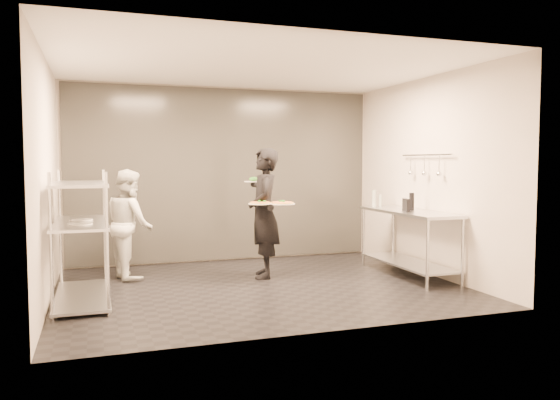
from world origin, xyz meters
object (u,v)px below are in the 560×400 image
object	(u,v)px
bottle_dark	(412,201)
pizza_plate_far	(282,203)
salad_plate	(254,180)
bottle_green	(374,198)
pizza_plate_near	(260,203)
prep_counter	(409,231)
chef	(130,224)
pos_monitor	(406,205)
bottle_clear	(380,200)
pass_rack	(81,234)
waiter	(264,213)

from	to	relation	value
bottle_dark	pizza_plate_far	bearing A→B (deg)	172.78
salad_plate	bottle_green	world-z (taller)	salad_plate
pizza_plate_near	bottle_green	world-z (taller)	bottle_green
prep_counter	chef	size ratio (longest dim) A/B	1.20
pizza_plate_near	pos_monitor	bearing A→B (deg)	-12.22
bottle_clear	pass_rack	bearing A→B (deg)	-169.48
pizza_plate_far	pizza_plate_near	bearing A→B (deg)	174.07
pass_rack	chef	xyz separation A→B (m)	(0.60, 1.10, -0.02)
chef	bottle_dark	distance (m)	3.95
pizza_plate_far	bottle_clear	bearing A→B (deg)	16.48
prep_counter	waiter	bearing A→B (deg)	164.65
waiter	pizza_plate_far	bearing A→B (deg)	46.51
bottle_dark	pass_rack	bearing A→B (deg)	-179.47
chef	pos_monitor	bearing A→B (deg)	-121.15
bottle_clear	bottle_dark	bearing A→B (deg)	-84.52
prep_counter	pos_monitor	bearing A→B (deg)	-134.41
bottle_clear	bottle_dark	xyz separation A→B (m)	(0.07, -0.76, 0.03)
waiter	salad_plate	size ratio (longest dim) A/B	6.56
pizza_plate_near	salad_plate	bearing A→B (deg)	83.32
bottle_green	prep_counter	bearing A→B (deg)	-81.75
prep_counter	pizza_plate_near	distance (m)	2.15
waiter	pizza_plate_far	xyz separation A→B (m)	(0.17, -0.27, 0.15)
bottle_dark	waiter	bearing A→B (deg)	166.12
waiter	salad_plate	xyz separation A→B (m)	(-0.06, 0.29, 0.45)
pizza_plate_far	bottle_green	bearing A→B (deg)	17.48
waiter	chef	size ratio (longest dim) A/B	1.19
prep_counter	pos_monitor	distance (m)	0.42
salad_plate	bottle_dark	distance (m)	2.26
pos_monitor	bottle_dark	xyz separation A→B (m)	(0.19, 0.16, 0.03)
prep_counter	pos_monitor	world-z (taller)	pos_monitor
waiter	prep_counter	bearing A→B (deg)	87.96
pizza_plate_near	pos_monitor	distance (m)	2.01
chef	bottle_green	size ratio (longest dim) A/B	5.92
pass_rack	bottle_dark	bearing A→B (deg)	0.53
pos_monitor	bottle_dark	size ratio (longest dim) A/B	1.00
bottle_green	bottle_clear	distance (m)	0.12
pass_rack	bottle_green	xyz separation A→B (m)	(4.21, 0.80, 0.28)
bottle_green	bottle_clear	world-z (taller)	bottle_green
salad_plate	bottle_clear	bearing A→B (deg)	-0.92
prep_counter	bottle_dark	xyz separation A→B (m)	(0.07, 0.04, 0.42)
pos_monitor	prep_counter	bearing A→B (deg)	62.15
bottle_green	bottle_clear	size ratio (longest dim) A/B	1.42
pass_rack	chef	world-z (taller)	chef
pos_monitor	pizza_plate_near	bearing A→B (deg)	-175.66
chef	bottle_dark	world-z (taller)	chef
prep_counter	pos_monitor	xyz separation A→B (m)	(-0.12, -0.12, 0.38)
pass_rack	pizza_plate_far	xyz separation A→B (m)	(2.54, 0.28, 0.28)
salad_plate	prep_counter	bearing A→B (deg)	-22.32
pos_monitor	bottle_clear	bearing A→B (deg)	99.59
waiter	bottle_dark	size ratio (longest dim) A/B	7.24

